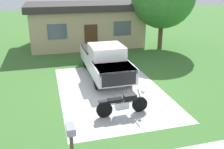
{
  "coord_description": "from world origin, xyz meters",
  "views": [
    {
      "loc": [
        -2.93,
        -11.14,
        5.19
      ],
      "look_at": [
        0.04,
        -0.13,
        0.9
      ],
      "focal_mm": 39.96,
      "sensor_mm": 36.0,
      "label": 1
    }
  ],
  "objects": [
    {
      "name": "neighbor_house",
      "position": [
        0.45,
        10.08,
        1.79
      ],
      "size": [
        9.6,
        5.6,
        3.5
      ],
      "color": "tan",
      "rests_on": "ground"
    },
    {
      "name": "pickup_truck",
      "position": [
        0.25,
        2.24,
        0.95
      ],
      "size": [
        2.03,
        5.64,
        1.9
      ],
      "color": "black",
      "rests_on": "ground"
    },
    {
      "name": "ground_plane",
      "position": [
        0.0,
        0.0,
        0.0
      ],
      "size": [
        80.0,
        80.0,
        0.0
      ],
      "primitive_type": "plane",
      "color": "#3D6F2F"
    },
    {
      "name": "driveway_pad",
      "position": [
        0.0,
        0.0,
        0.0
      ],
      "size": [
        5.08,
        7.9,
        0.01
      ],
      "primitive_type": "cube",
      "color": "#BEBEBE",
      "rests_on": "ground"
    },
    {
      "name": "mailbox",
      "position": [
        -2.48,
        -4.82,
        0.98
      ],
      "size": [
        0.26,
        0.48,
        1.26
      ],
      "color": "#4C3823",
      "rests_on": "ground"
    },
    {
      "name": "motorcycle",
      "position": [
        -0.13,
        -2.45,
        0.47
      ],
      "size": [
        2.21,
        0.7,
        1.09
      ],
      "color": "black",
      "rests_on": "ground"
    }
  ]
}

